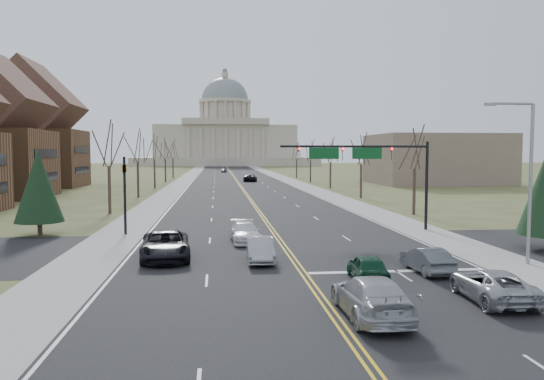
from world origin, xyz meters
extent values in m
plane|color=#454924|center=(0.00, 0.00, 0.00)|extent=(600.00, 600.00, 0.00)
cube|color=black|center=(0.00, 110.00, 0.01)|extent=(20.00, 380.00, 0.01)
cube|color=black|center=(0.00, 6.00, 0.01)|extent=(120.00, 14.00, 0.01)
cube|color=gray|center=(-12.00, 110.00, 0.01)|extent=(4.00, 380.00, 0.03)
cube|color=gray|center=(12.00, 110.00, 0.01)|extent=(4.00, 380.00, 0.03)
cube|color=gold|center=(0.00, 110.00, 0.01)|extent=(0.42, 380.00, 0.01)
cube|color=silver|center=(-9.80, 110.00, 0.01)|extent=(0.15, 380.00, 0.01)
cube|color=silver|center=(9.80, 110.00, 0.01)|extent=(0.15, 380.00, 0.01)
cube|color=silver|center=(5.00, -1.00, 0.01)|extent=(9.50, 0.50, 0.01)
cube|color=#B7A998|center=(0.00, 250.00, 2.00)|extent=(90.00, 60.00, 4.00)
cube|color=#B7A998|center=(0.00, 250.00, 12.00)|extent=(70.00, 40.00, 16.00)
cube|color=#B7A998|center=(0.00, 229.50, 21.50)|extent=(42.00, 3.00, 3.00)
cylinder|color=#B7A998|center=(0.00, 250.00, 26.00)|extent=(24.00, 24.00, 12.00)
cylinder|color=#B7A998|center=(0.00, 250.00, 32.80)|extent=(27.00, 27.00, 1.60)
ellipsoid|color=slate|center=(0.00, 250.00, 33.60)|extent=(24.00, 24.00, 22.80)
cylinder|color=#B7A998|center=(0.00, 250.00, 46.50)|extent=(3.20, 3.20, 3.00)
sphere|color=slate|center=(0.00, 250.00, 48.80)|extent=(2.40, 2.40, 2.40)
cylinder|color=black|center=(12.50, 13.50, 3.60)|extent=(0.24, 0.24, 7.20)
cylinder|color=black|center=(6.50, 13.50, 6.80)|extent=(12.00, 0.18, 0.18)
imported|color=black|center=(9.50, 13.50, 6.25)|extent=(0.35, 0.40, 1.10)
sphere|color=#FF0C0C|center=(9.50, 13.35, 6.60)|extent=(0.18, 0.18, 0.18)
imported|color=black|center=(5.50, 13.50, 6.25)|extent=(0.35, 0.40, 1.10)
sphere|color=#FF0C0C|center=(5.50, 13.35, 6.60)|extent=(0.18, 0.18, 0.18)
imported|color=black|center=(2.00, 13.50, 6.25)|extent=(0.35, 0.40, 1.10)
sphere|color=#FF0C0C|center=(2.00, 13.35, 6.60)|extent=(0.18, 0.18, 0.18)
cube|color=#0C4C1E|center=(7.50, 13.50, 6.25)|extent=(2.40, 0.12, 0.90)
cube|color=#0C4C1E|center=(4.00, 13.50, 6.25)|extent=(2.40, 0.12, 0.90)
cylinder|color=black|center=(-11.50, 13.50, 3.00)|extent=(0.20, 0.20, 6.00)
imported|color=black|center=(-11.50, 13.50, 5.20)|extent=(0.32, 0.36, 0.99)
cylinder|color=gray|center=(13.00, 0.00, 4.50)|extent=(0.20, 0.20, 9.00)
cylinder|color=gray|center=(11.80, 0.00, 9.00)|extent=(2.40, 0.14, 0.14)
cube|color=gray|center=(10.50, 0.00, 8.95)|extent=(0.60, 0.25, 0.15)
cylinder|color=#392922|center=(15.50, 24.00, 2.34)|extent=(0.32, 0.32, 4.68)
cylinder|color=#392922|center=(-15.50, 28.00, 2.48)|extent=(0.32, 0.32, 4.95)
cylinder|color=#392922|center=(15.50, 44.00, 2.34)|extent=(0.32, 0.32, 4.68)
cylinder|color=#392922|center=(-15.50, 48.00, 2.48)|extent=(0.32, 0.32, 4.95)
cylinder|color=#392922|center=(15.50, 64.00, 2.34)|extent=(0.32, 0.32, 4.68)
cylinder|color=#392922|center=(-15.50, 68.00, 2.48)|extent=(0.32, 0.32, 4.95)
cylinder|color=#392922|center=(15.50, 84.00, 2.34)|extent=(0.32, 0.32, 4.68)
cylinder|color=#392922|center=(-15.50, 88.00, 2.48)|extent=(0.32, 0.32, 4.95)
cylinder|color=#392922|center=(15.50, 104.00, 2.34)|extent=(0.32, 0.32, 4.68)
cylinder|color=#392922|center=(-15.50, 108.00, 2.48)|extent=(0.32, 0.32, 4.95)
cylinder|color=#392922|center=(-18.00, 14.00, 0.50)|extent=(0.36, 0.36, 1.00)
cone|color=black|center=(-18.00, 14.00, 3.75)|extent=(3.64, 3.64, 5.50)
cube|color=black|center=(-28.45, 50.00, 2.85)|extent=(0.10, 9.80, 1.20)
cube|color=black|center=(-28.45, 50.00, 6.17)|extent=(0.10, 9.80, 1.20)
cube|color=brown|center=(-38.00, 74.00, 5.25)|extent=(17.00, 14.00, 10.50)
cube|color=#422621|center=(-38.00, 74.00, 14.75)|extent=(17.00, 14.28, 17.00)
cube|color=black|center=(-29.45, 74.00, 3.15)|extent=(0.10, 9.80, 1.20)
cube|color=black|center=(-29.45, 74.00, 6.83)|extent=(0.10, 9.80, 1.20)
cube|color=#716150|center=(40.00, 76.00, 5.00)|extent=(25.00, 20.00, 10.00)
imported|color=#0C3520|center=(2.85, -2.99, 0.69)|extent=(1.98, 4.13, 1.36)
imported|color=#4F5257|center=(6.48, -1.41, 0.68)|extent=(1.63, 4.13, 1.34)
imported|color=#9EA0A6|center=(7.12, -6.91, 0.69)|extent=(2.49, 4.99, 1.36)
imported|color=#A7A9AF|center=(1.38, -8.49, 0.80)|extent=(2.25, 5.47, 1.58)
imported|color=gray|center=(-2.01, 2.28, 0.71)|extent=(1.54, 4.26, 1.40)
imported|color=black|center=(-7.52, 3.53, 0.85)|extent=(3.28, 6.24, 1.67)
imported|color=white|center=(-2.52, 9.04, 0.70)|extent=(2.20, 4.87, 1.38)
imported|color=black|center=(2.85, 88.33, 0.83)|extent=(3.46, 6.21, 1.64)
imported|color=#4B4C53|center=(-2.18, 142.22, 0.73)|extent=(1.86, 4.28, 1.44)
camera|label=1|loc=(-4.46, -27.92, 6.29)|focal=35.00mm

